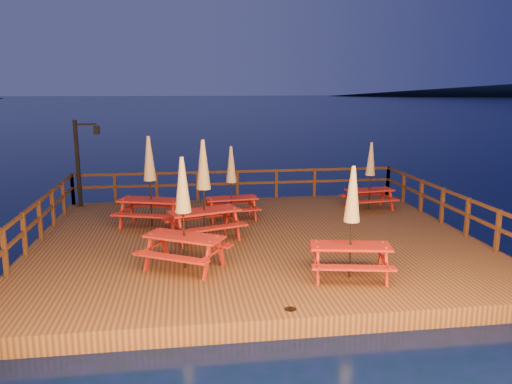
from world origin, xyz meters
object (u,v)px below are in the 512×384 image
Objects in this scene: picnic_table_0 at (231,182)px; picnic_table_1 at (352,221)px; lamp_post at (82,155)px; picnic_table_2 at (183,212)px.

picnic_table_0 is 0.94× the size of picnic_table_1.
lamp_post reaches higher than picnic_table_2.
picnic_table_2 is (-3.57, 1.10, 0.06)m from picnic_table_1.
picnic_table_2 is at bearing -62.74° from lamp_post.
picnic_table_1 is 0.96× the size of picnic_table_2.
picnic_table_2 reaches higher than picnic_table_0.
lamp_post is at bearing 143.17° from picnic_table_1.
lamp_post reaches higher than picnic_table_0.
picnic_table_0 is at bearing 100.69° from picnic_table_2.
lamp_post is 7.51m from picnic_table_2.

